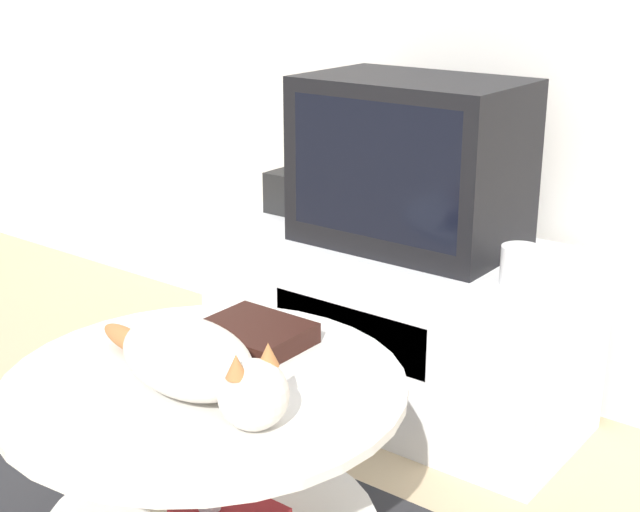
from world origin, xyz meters
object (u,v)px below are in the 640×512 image
(cat, at_px, (198,363))
(dvd_box, at_px, (254,334))
(tv, at_px, (411,162))
(speaker, at_px, (292,192))

(cat, bearing_deg, dvd_box, 116.75)
(tv, height_order, dvd_box, tv)
(tv, height_order, speaker, tv)
(speaker, xyz_separation_m, cat, (0.56, -0.95, -0.02))
(speaker, height_order, dvd_box, speaker)
(tv, distance_m, dvd_box, 0.72)
(tv, distance_m, speaker, 0.45)
(speaker, bearing_deg, tv, -5.85)
(tv, xyz_separation_m, cat, (0.14, -0.90, -0.17))
(tv, bearing_deg, dvd_box, -84.24)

